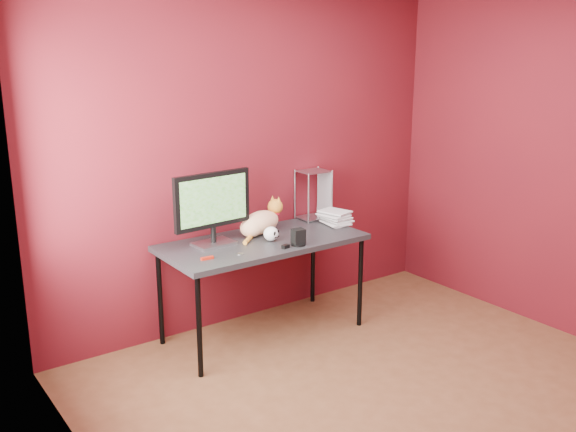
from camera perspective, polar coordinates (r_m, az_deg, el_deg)
room at (r=3.61m, az=11.75°, el=3.69°), size 3.52×3.52×2.61m
desk at (r=4.72m, az=-2.24°, el=-2.72°), size 1.50×0.70×0.75m
monitor at (r=4.53m, az=-6.72°, el=0.97°), size 0.61×0.22×0.53m
cat at (r=4.84m, az=-2.44°, el=-0.55°), size 0.50×0.34×0.26m
skull_mug at (r=4.66m, az=-1.51°, el=-1.58°), size 0.11×0.12×0.11m
speaker at (r=4.56m, az=0.92°, el=-1.94°), size 0.10×0.10×0.12m
book_stack at (r=4.97m, az=3.53°, el=5.68°), size 0.23×0.27×1.17m
wire_rack at (r=5.24m, az=2.27°, el=1.93°), size 0.25×0.21×0.41m
pocket_knife at (r=4.31m, az=-7.20°, el=-3.74°), size 0.09×0.03×0.02m
black_gadget at (r=4.51m, az=-0.22°, el=-2.73°), size 0.06×0.04×0.03m
washer at (r=4.40m, az=-4.28°, el=-3.37°), size 0.05×0.05×0.00m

